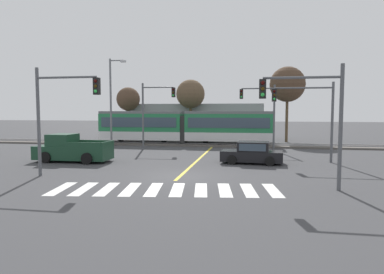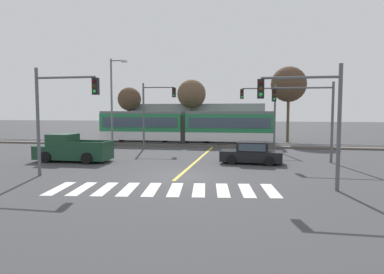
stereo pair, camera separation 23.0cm
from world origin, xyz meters
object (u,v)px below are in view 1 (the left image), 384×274
bare_tree_far_west (128,99)px  bare_tree_east (287,85)px  traffic_light_far_right (262,107)px  sedan_crossing (252,153)px  pickup_truck (72,150)px  street_lamp_west (112,98)px  bare_tree_west (191,94)px  traffic_light_near_left (59,106)px  light_rail_tram (184,126)px  traffic_light_mid_right (310,109)px  traffic_light_far_left (153,106)px  traffic_light_near_right (312,109)px

bare_tree_far_west → bare_tree_east: size_ratio=0.75×
traffic_light_far_right → bare_tree_east: size_ratio=0.69×
sedan_crossing → pickup_truck: (-12.79, -1.34, 0.14)m
street_lamp_west → bare_tree_west: 10.19m
sedan_crossing → street_lamp_west: size_ratio=0.48×
pickup_truck → bare_tree_east: 25.72m
traffic_light_near_left → traffic_light_far_right: size_ratio=1.00×
sedan_crossing → bare_tree_east: size_ratio=0.49×
bare_tree_west → street_lamp_west: bearing=-132.3°
traffic_light_near_left → bare_tree_far_west: 23.61m
bare_tree_far_west → light_rail_tram: bearing=-29.2°
pickup_truck → bare_tree_west: size_ratio=0.73×
traffic_light_mid_right → traffic_light_far_right: 7.65m
traffic_light_far_left → traffic_light_far_right: size_ratio=1.04×
bare_tree_west → bare_tree_far_west: bearing=-176.3°
traffic_light_mid_right → bare_tree_far_west: (-19.12, 15.08, 1.23)m
traffic_light_near_left → bare_tree_far_west: size_ratio=0.92×
pickup_truck → street_lamp_west: bearing=97.6°
light_rail_tram → traffic_light_near_right: 21.91m
traffic_light_mid_right → street_lamp_west: 19.98m
bare_tree_east → street_lamp_west: bearing=-156.7°
traffic_light_far_right → street_lamp_west: size_ratio=0.67×
bare_tree_far_west → bare_tree_east: bare_tree_east is taller
sedan_crossing → traffic_light_mid_right: bearing=18.8°
pickup_truck → traffic_light_far_left: size_ratio=0.86×
traffic_light_near_left → bare_tree_west: bare_tree_west is taller
light_rail_tram → bare_tree_east: (11.12, 5.26, 4.63)m
bare_tree_east → traffic_light_near_right: bearing=-93.1°
light_rail_tram → bare_tree_far_west: bearing=150.8°
traffic_light_far_right → light_rail_tram: bearing=155.6°
sedan_crossing → traffic_light_near_left: (-10.47, -6.68, 3.23)m
traffic_light_far_left → bare_tree_far_west: 10.76m
traffic_light_mid_right → bare_tree_west: (-11.40, 15.58, 1.83)m
pickup_truck → traffic_light_far_right: bearing=35.3°
light_rail_tram → traffic_light_far_left: size_ratio=2.95×
traffic_light_far_right → sedan_crossing: bearing=-96.2°
traffic_light_far_left → bare_tree_far_west: bearing=123.1°
traffic_light_mid_right → traffic_light_far_left: size_ratio=0.91×
light_rail_tram → traffic_light_near_left: traffic_light_near_left is taller
bare_tree_west → bare_tree_east: size_ratio=0.85×
traffic_light_near_left → bare_tree_far_west: bare_tree_far_west is taller
traffic_light_near_left → street_lamp_west: (-3.75, 16.11, 1.08)m
sedan_crossing → traffic_light_near_right: bearing=-70.6°
bare_tree_east → traffic_light_mid_right: bearing=-89.8°
bare_tree_far_west → traffic_light_near_left: bearing=-78.7°
light_rail_tram → street_lamp_west: street_lamp_west is taller
pickup_truck → bare_tree_far_west: (-2.30, 17.79, 4.19)m
traffic_light_near_right → street_lamp_west: (-16.88, 16.95, 1.25)m
traffic_light_mid_right → traffic_light_far_left: (-13.27, 6.10, 0.30)m
light_rail_tram → traffic_light_far_right: size_ratio=3.07×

